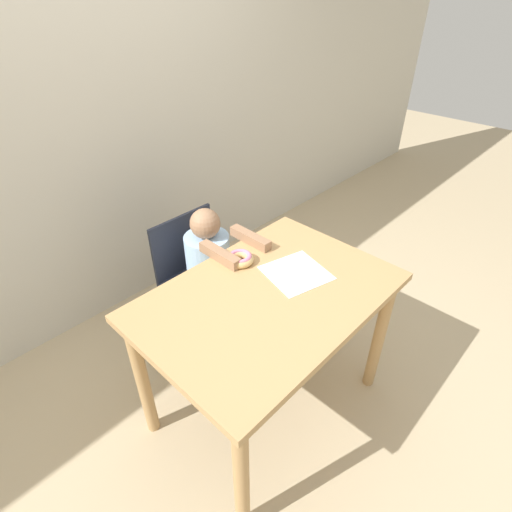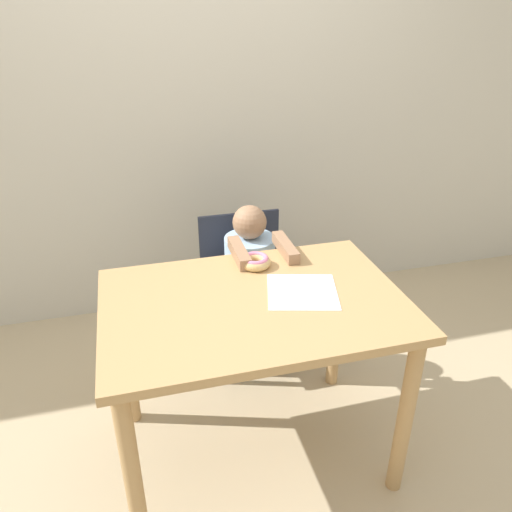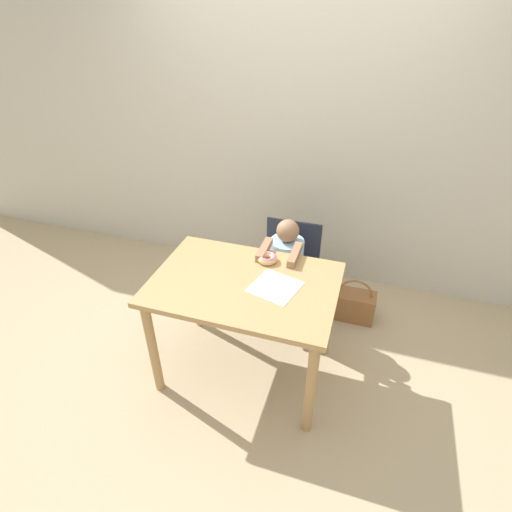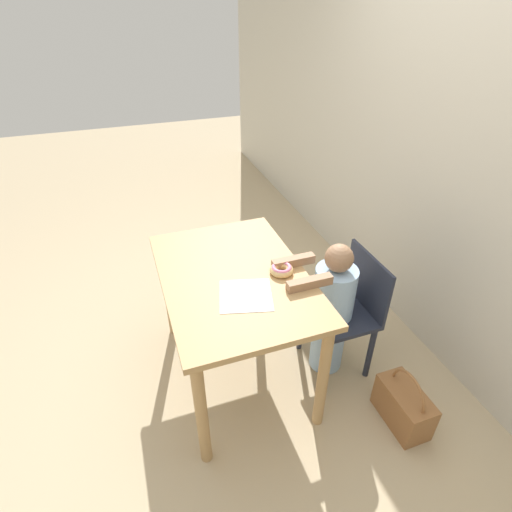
% 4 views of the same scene
% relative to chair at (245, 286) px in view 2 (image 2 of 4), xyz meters
% --- Properties ---
extents(ground_plane, '(12.00, 12.00, 0.00)m').
position_rel_chair_xyz_m(ground_plane, '(-0.13, -0.67, -0.43)').
color(ground_plane, tan).
extents(wall_back, '(8.00, 0.05, 2.50)m').
position_rel_chair_xyz_m(wall_back, '(-0.13, 0.66, 0.82)').
color(wall_back, beige).
rests_on(wall_back, ground_plane).
extents(dining_table, '(1.12, 0.77, 0.77)m').
position_rel_chair_xyz_m(dining_table, '(-0.13, -0.67, 0.23)').
color(dining_table, tan).
rests_on(dining_table, ground_plane).
extents(chair, '(0.42, 0.37, 0.79)m').
position_rel_chair_xyz_m(chair, '(0.00, 0.00, 0.00)').
color(chair, '#232838').
rests_on(chair, ground_plane).
extents(child_figure, '(0.26, 0.47, 0.92)m').
position_rel_chair_xyz_m(child_figure, '(-0.00, -0.11, 0.03)').
color(child_figure, '#99BCE0').
rests_on(child_figure, ground_plane).
extents(donut, '(0.13, 0.13, 0.05)m').
position_rel_chair_xyz_m(donut, '(-0.06, -0.42, 0.37)').
color(donut, '#DBB270').
rests_on(donut, dining_table).
extents(napkin, '(0.32, 0.32, 0.00)m').
position_rel_chair_xyz_m(napkin, '(0.06, -0.66, 0.35)').
color(napkin, white).
rests_on(napkin, dining_table).
extents(handbag, '(0.34, 0.18, 0.37)m').
position_rel_chair_xyz_m(handbag, '(0.52, 0.11, -0.30)').
color(handbag, brown).
rests_on(handbag, ground_plane).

